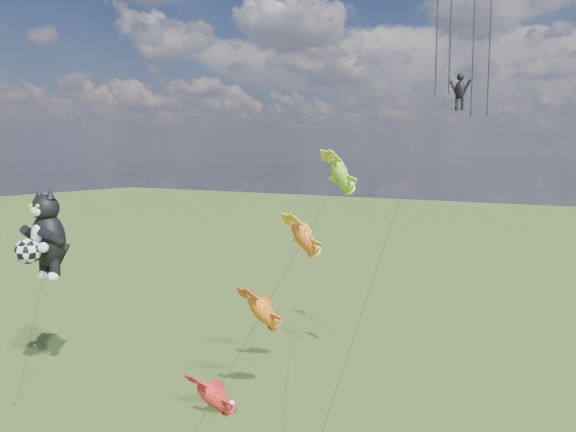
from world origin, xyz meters
The scene contains 3 objects.
cat_kite_rig centered at (-5.68, 5.35, 9.41)m, with size 2.54×4.20×12.21m.
fish_windsock_rig centered at (10.84, 5.79, 8.77)m, with size 2.86×15.78×15.63m.
parafoil_rig centered at (16.61, 13.07, 18.56)m, with size 3.39×17.45×25.18m.
Camera 1 is at (23.83, -15.73, 14.34)m, focal length 35.00 mm.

